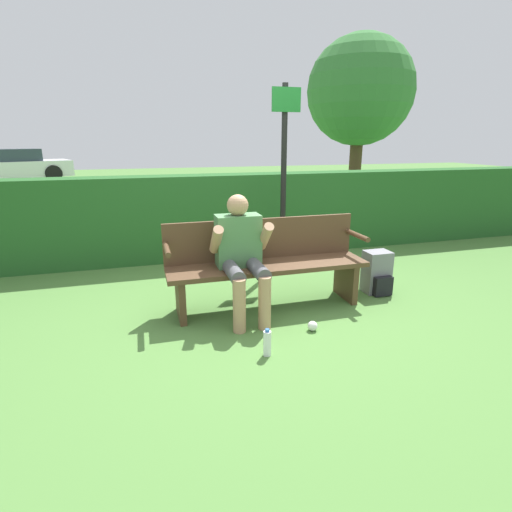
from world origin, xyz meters
TOP-DOWN VIEW (x-y plane):
  - ground_plane at (0.00, 0.00)m, footprint 40.00×40.00m
  - hedge_back at (0.00, 1.94)m, footprint 12.00×0.45m
  - park_bench at (0.00, 0.06)m, footprint 1.93×0.46m
  - person_seated at (-0.28, -0.07)m, footprint 0.54×0.64m
  - backpack at (1.24, 0.05)m, footprint 0.26×0.28m
  - water_bottle at (-0.29, -0.87)m, footprint 0.06×0.06m
  - signpost at (0.60, 1.24)m, footprint 0.35×0.09m
  - parked_car at (-5.69, 14.00)m, footprint 4.31×2.99m
  - tree at (4.29, 5.97)m, footprint 2.62×2.62m
  - litter_crumple at (0.22, -0.59)m, footprint 0.09×0.09m

SIDE VIEW (x-z plane):
  - ground_plane at x=0.00m, z-range 0.00..0.00m
  - litter_crumple at x=0.22m, z-range 0.00..0.09m
  - water_bottle at x=-0.29m, z-range -0.01..0.21m
  - backpack at x=1.24m, z-range -0.01..0.44m
  - park_bench at x=0.00m, z-range 0.02..0.87m
  - hedge_back at x=0.00m, z-range 0.00..1.13m
  - parked_car at x=-5.69m, z-range -0.02..1.21m
  - person_seated at x=-0.28m, z-range 0.06..1.17m
  - signpost at x=0.60m, z-range 0.16..2.38m
  - tree at x=4.29m, z-range 0.69..4.72m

